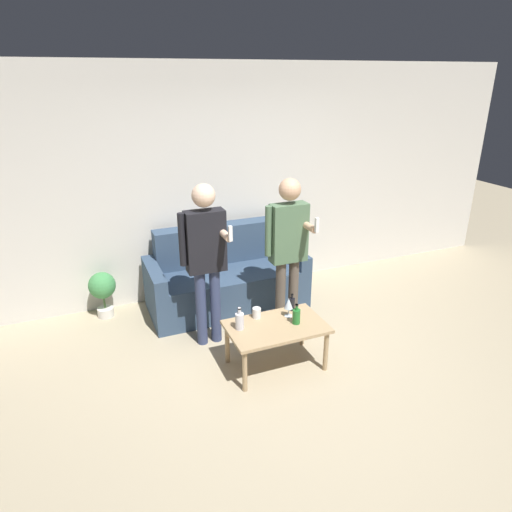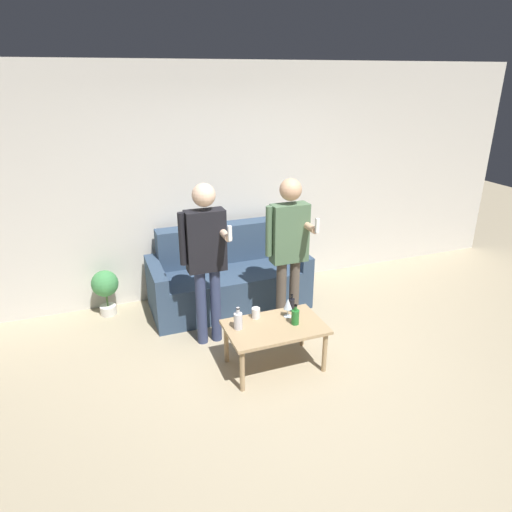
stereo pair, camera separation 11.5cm
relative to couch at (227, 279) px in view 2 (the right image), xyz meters
name	(u,v)px [view 2 (the right image)]	position (x,y,z in m)	size (l,w,h in m)	color
ground_plane	(307,389)	(0.17, -1.76, -0.33)	(16.00, 16.00, 0.00)	tan
wall_back	(227,183)	(0.17, 0.47, 1.02)	(8.00, 0.06, 2.70)	silver
couch	(227,279)	(0.00, 0.00, 0.00)	(1.79, 0.81, 0.92)	#334760
coffee_table	(275,331)	(0.03, -1.35, 0.06)	(0.89, 0.56, 0.44)	tan
bottle_orange	(295,316)	(0.22, -1.39, 0.18)	(0.07, 0.07, 0.19)	#23752D
bottle_green	(292,304)	(0.29, -1.14, 0.18)	(0.06, 0.06, 0.17)	black
bottle_dark	(238,320)	(-0.30, -1.28, 0.19)	(0.08, 0.08, 0.21)	silver
wine_glass_near	(288,304)	(0.21, -1.24, 0.24)	(0.08, 0.08, 0.19)	silver
cup_on_table	(256,313)	(-0.08, -1.15, 0.16)	(0.08, 0.08, 0.10)	white
person_standing_left	(206,251)	(-0.42, -0.71, 0.66)	(0.44, 0.42, 1.64)	navy
person_standing_right	(289,243)	(0.41, -0.78, 0.66)	(0.44, 0.41, 1.64)	brown
potted_plant	(105,287)	(-1.36, 0.24, 0.02)	(0.30, 0.30, 0.53)	silver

